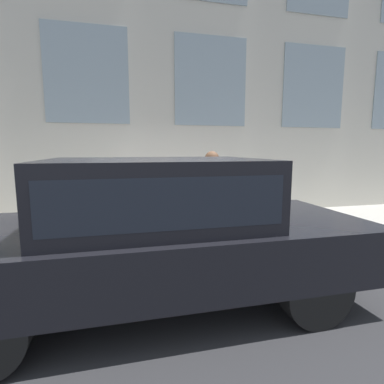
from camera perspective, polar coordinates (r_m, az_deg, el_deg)
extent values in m
plane|color=#2D2D30|center=(4.91, -3.31, -12.97)|extent=(80.00, 80.00, 0.00)
cube|color=#B2ADA3|center=(6.16, -5.66, -7.96)|extent=(2.70, 60.00, 0.13)
cube|color=#8C9EA8|center=(8.96, 22.17, 18.02)|extent=(0.03, 1.78, 2.09)
cube|color=#8C9EA8|center=(7.71, 3.63, 20.31)|extent=(0.03, 1.78, 2.09)
cube|color=#8C9EA8|center=(7.39, -19.38, 20.40)|extent=(0.03, 1.78, 2.09)
cylinder|color=red|center=(5.22, -4.03, -9.93)|extent=(0.28, 0.28, 0.04)
cylinder|color=red|center=(5.13, -4.07, -6.64)|extent=(0.20, 0.20, 0.66)
sphere|color=maroon|center=(5.06, -4.11, -3.02)|extent=(0.22, 0.22, 0.22)
cylinder|color=black|center=(5.05, -4.11, -2.30)|extent=(0.07, 0.07, 0.09)
cylinder|color=red|center=(5.14, -2.39, -5.69)|extent=(0.09, 0.10, 0.09)
cylinder|color=red|center=(5.09, -5.78, -5.87)|extent=(0.09, 0.10, 0.09)
cylinder|color=#726651|center=(5.54, 3.96, -4.95)|extent=(0.11, 0.11, 0.77)
cylinder|color=#726651|center=(5.69, 3.46, -4.60)|extent=(0.11, 0.11, 0.77)
cube|color=#72288C|center=(5.50, 3.77, 2.09)|extent=(0.21, 0.14, 0.58)
cylinder|color=#72288C|center=(5.36, 4.26, 2.08)|extent=(0.09, 0.09, 0.55)
cylinder|color=#72288C|center=(5.64, 3.31, 2.39)|extent=(0.09, 0.09, 0.55)
sphere|color=brown|center=(5.47, 3.81, 6.44)|extent=(0.26, 0.26, 0.26)
cylinder|color=black|center=(4.47, -27.51, -11.03)|extent=(0.24, 0.74, 0.74)
cylinder|color=black|center=(3.38, 22.54, -16.96)|extent=(0.24, 0.74, 0.74)
cylinder|color=black|center=(4.73, 10.33, -9.18)|extent=(0.24, 0.74, 0.74)
cube|color=black|center=(3.48, -6.61, -10.43)|extent=(1.92, 4.76, 0.59)
cube|color=black|center=(3.33, -6.80, 0.20)|extent=(1.69, 2.29, 0.71)
cube|color=#1E232D|center=(3.33, -6.80, 0.20)|extent=(1.70, 2.10, 0.45)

